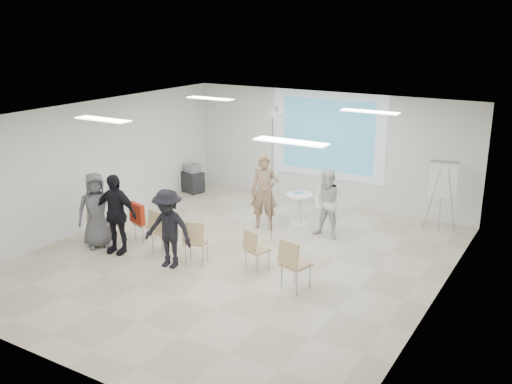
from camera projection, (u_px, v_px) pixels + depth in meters
The scene contains 30 objects.
floor at pixel (236, 261), 11.88m from camera, with size 8.00×9.00×0.10m, color beige.
ceiling at pixel (235, 113), 10.98m from camera, with size 8.00×9.00×0.10m, color white.
wall_back at pixel (328, 148), 15.17m from camera, with size 8.00×0.10×3.00m, color silver.
wall_left at pixel (91, 165), 13.42m from camera, with size 0.10×9.00×3.00m, color silver.
wall_right at pixel (441, 226), 9.44m from camera, with size 0.10×9.00×3.00m, color silver.
projection_halo at pixel (328, 136), 15.01m from camera, with size 3.20×0.01×2.30m, color silver.
projection_image at pixel (327, 136), 15.00m from camera, with size 2.60×0.01×1.90m, color teal.
pedestal_table at pixel (299, 208), 13.71m from camera, with size 0.79×0.79×0.80m.
player_left at pixel (264, 187), 13.33m from camera, with size 0.74×0.50×2.03m, color #9D7A60.
player_right at pixel (328, 200), 12.81m from camera, with size 0.86×0.68×1.78m, color white.
controller_left at pixel (277, 173), 13.36m from camera, with size 0.04×0.12×0.04m, color white.
controller_right at pixel (326, 183), 13.01m from camera, with size 0.04×0.12×0.04m, color silver.
chair_far_left at pixel (99, 220), 12.49m from camera, with size 0.53×0.56×0.95m.
chair_left_mid at pixel (142, 221), 12.64m from camera, with size 0.49×0.51×0.84m.
chair_left_inner at pixel (161, 228), 12.00m from camera, with size 0.56×0.59×0.96m.
chair_center at pixel (195, 239), 11.45m from camera, with size 0.58×0.60×0.94m.
chair_right_inner at pixel (254, 247), 11.18m from camera, with size 0.51×0.53×0.85m.
chair_right_far at pixel (293, 261), 10.33m from camera, with size 0.57×0.59×0.98m.
red_jacket at pixel (137, 213), 12.44m from camera, with size 0.47×0.11×0.45m, color #B02C15.
laptop at pixel (165, 229), 12.08m from camera, with size 0.35×0.26×0.03m, color black.
audience_left at pixel (115, 208), 11.95m from camera, with size 1.15×0.69×1.98m, color black.
audience_mid at pixel (168, 224), 11.24m from camera, with size 1.19×0.65×1.83m, color black.
audience_outer at pixel (96, 206), 12.27m from camera, with size 0.91×0.60×1.86m, color #5A5B60.
flipchart_easel at pixel (443, 180), 13.05m from camera, with size 0.72×0.56×1.71m.
av_cart at pixel (193, 179), 16.36m from camera, with size 0.66×0.58×0.84m.
ceiling_projector at pixel (276, 121), 12.26m from camera, with size 0.30×0.25×3.00m.
fluor_panel_nw at pixel (210, 98), 13.63m from camera, with size 1.20×0.30×0.02m, color white.
fluor_panel_ne at pixel (370, 112), 11.66m from camera, with size 1.20×0.30×0.02m, color white.
fluor_panel_sw at pixel (103, 119), 10.75m from camera, with size 1.20×0.30×0.02m, color white.
fluor_panel_se at pixel (291, 142), 8.79m from camera, with size 1.20×0.30×0.02m, color white.
Camera 1 is at (5.97, -9.19, 4.77)m, focal length 40.00 mm.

